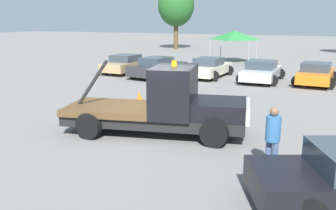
# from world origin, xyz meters

# --- Properties ---
(ground_plane) EXTENTS (160.00, 160.00, 0.00)m
(ground_plane) POSITION_xyz_m (0.00, 0.00, 0.00)
(ground_plane) COLOR slate
(tow_truck) EXTENTS (6.54, 3.39, 2.55)m
(tow_truck) POSITION_xyz_m (0.39, 0.09, 0.98)
(tow_truck) COLOR black
(tow_truck) RESTS_ON ground
(person_near_truck) EXTENTS (0.38, 0.38, 1.72)m
(person_near_truck) POSITION_xyz_m (4.21, -1.76, 0.99)
(person_near_truck) COLOR #475B84
(person_near_truck) RESTS_ON ground
(parked_car_tan) EXTENTS (2.60, 4.60, 1.34)m
(parked_car_tan) POSITION_xyz_m (-8.32, 12.47, 0.65)
(parked_car_tan) COLOR tan
(parked_car_tan) RESTS_ON ground
(parked_car_charcoal) EXTENTS (2.90, 5.05, 1.34)m
(parked_car_charcoal) POSITION_xyz_m (-5.45, 11.67, 0.65)
(parked_car_charcoal) COLOR #2D2D33
(parked_car_charcoal) RESTS_ON ground
(parked_car_cream) EXTENTS (2.53, 4.56, 1.34)m
(parked_car_cream) POSITION_xyz_m (-2.17, 12.86, 0.65)
(parked_car_cream) COLOR beige
(parked_car_cream) RESTS_ON ground
(parked_car_silver) EXTENTS (2.51, 4.42, 1.34)m
(parked_car_silver) POSITION_xyz_m (1.37, 12.50, 0.65)
(parked_car_silver) COLOR #B7B7BC
(parked_car_silver) RESTS_ON ground
(parked_car_orange) EXTENTS (2.54, 4.30, 1.34)m
(parked_car_orange) POSITION_xyz_m (4.54, 12.72, 0.65)
(parked_car_orange) COLOR orange
(parked_car_orange) RESTS_ON ground
(canopy_tent_green) EXTENTS (3.48, 3.48, 2.81)m
(canopy_tent_green) POSITION_xyz_m (-2.87, 22.14, 2.41)
(canopy_tent_green) COLOR #9E9EA3
(canopy_tent_green) RESTS_ON ground
(tree_left) EXTENTS (4.56, 4.56, 8.14)m
(tree_left) POSITION_xyz_m (-13.42, 33.80, 5.46)
(tree_left) COLOR brown
(tree_left) RESTS_ON ground
(traffic_cone) EXTENTS (0.40, 0.40, 0.55)m
(traffic_cone) POSITION_xyz_m (-2.77, 4.04, 0.25)
(traffic_cone) COLOR black
(traffic_cone) RESTS_ON ground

